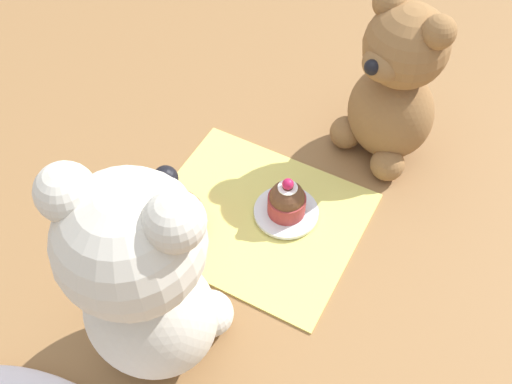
{
  "coord_description": "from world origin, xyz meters",
  "views": [
    {
      "loc": [
        -0.21,
        0.4,
        0.63
      ],
      "look_at": [
        0.0,
        0.0,
        0.06
      ],
      "focal_mm": 42.0,
      "sensor_mm": 36.0,
      "label": 1
    }
  ],
  "objects_px": {
    "teddy_bear_tan": "(394,88)",
    "cupcake_near_tan_bear": "(287,200)",
    "teddy_bear_cream": "(144,279)",
    "saucer_plate": "(286,212)",
    "cupcake_near_cream_bear": "(181,213)"
  },
  "relations": [
    {
      "from": "cupcake_near_tan_bear",
      "to": "saucer_plate",
      "type": "bearing_deg",
      "value": 0.0
    },
    {
      "from": "cupcake_near_tan_bear",
      "to": "cupcake_near_cream_bear",
      "type": "bearing_deg",
      "value": 36.46
    },
    {
      "from": "saucer_plate",
      "to": "cupcake_near_tan_bear",
      "type": "xyz_separation_m",
      "value": [
        0.0,
        0.0,
        0.02
      ]
    },
    {
      "from": "saucer_plate",
      "to": "teddy_bear_tan",
      "type": "bearing_deg",
      "value": -110.81
    },
    {
      "from": "teddy_bear_cream",
      "to": "teddy_bear_tan",
      "type": "height_order",
      "value": "teddy_bear_cream"
    },
    {
      "from": "teddy_bear_tan",
      "to": "cupcake_near_cream_bear",
      "type": "distance_m",
      "value": 0.32
    },
    {
      "from": "teddy_bear_cream",
      "to": "saucer_plate",
      "type": "relative_size",
      "value": 3.4
    },
    {
      "from": "teddy_bear_tan",
      "to": "saucer_plate",
      "type": "distance_m",
      "value": 0.21
    },
    {
      "from": "saucer_plate",
      "to": "cupcake_near_cream_bear",
      "type": "bearing_deg",
      "value": 36.46
    },
    {
      "from": "teddy_bear_cream",
      "to": "teddy_bear_tan",
      "type": "bearing_deg",
      "value": -115.72
    },
    {
      "from": "cupcake_near_cream_bear",
      "to": "saucer_plate",
      "type": "distance_m",
      "value": 0.14
    },
    {
      "from": "saucer_plate",
      "to": "cupcake_near_tan_bear",
      "type": "bearing_deg",
      "value": 0.0
    },
    {
      "from": "cupcake_near_cream_bear",
      "to": "saucer_plate",
      "type": "xyz_separation_m",
      "value": [
        -0.11,
        -0.08,
        -0.02
      ]
    },
    {
      "from": "cupcake_near_cream_bear",
      "to": "cupcake_near_tan_bear",
      "type": "height_order",
      "value": "cupcake_near_cream_bear"
    },
    {
      "from": "teddy_bear_tan",
      "to": "cupcake_near_tan_bear",
      "type": "bearing_deg",
      "value": -89.25
    }
  ]
}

